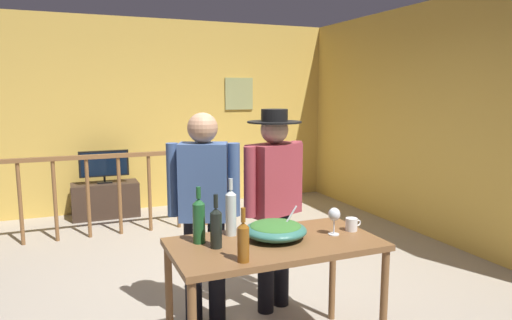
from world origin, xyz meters
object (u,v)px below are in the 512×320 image
(stair_railing, at_px, (123,184))
(person_standing_left, at_px, (204,202))
(salad_bowl, at_px, (275,229))
(wine_bottle_amber, at_px, (243,241))
(tv_console, at_px, (106,200))
(mug_white, at_px, (352,224))
(wine_glass, at_px, (334,215))
(framed_picture, at_px, (239,94))
(serving_table, at_px, (275,254))
(person_standing_right, at_px, (274,192))
(wine_bottle_clear, at_px, (231,212))
(wine_bottle_dark, at_px, (216,227))
(wine_bottle_green, at_px, (199,220))

(stair_railing, distance_m, person_standing_left, 2.56)
(salad_bowl, distance_m, wine_bottle_amber, 0.47)
(tv_console, relative_size, mug_white, 7.60)
(wine_glass, bearing_deg, tv_console, 106.10)
(salad_bowl, distance_m, wine_glass, 0.41)
(framed_picture, relative_size, wine_glass, 2.68)
(framed_picture, xyz_separation_m, wine_glass, (-0.94, -4.38, -0.78))
(stair_railing, height_order, serving_table, stair_railing)
(framed_picture, distance_m, person_standing_right, 3.93)
(person_standing_left, bearing_deg, wine_bottle_clear, 121.09)
(tv_console, xyz_separation_m, serving_table, (0.75, -4.06, 0.47))
(wine_glass, xyz_separation_m, person_standing_right, (-0.14, 0.67, 0.03))
(framed_picture, bearing_deg, wine_bottle_amber, -110.01)
(salad_bowl, height_order, wine_bottle_clear, wine_bottle_clear)
(serving_table, xyz_separation_m, person_standing_right, (0.29, 0.65, 0.25))
(framed_picture, xyz_separation_m, serving_table, (-1.36, -4.35, -1.00))
(wine_glass, relative_size, mug_white, 1.57)
(wine_bottle_dark, relative_size, wine_bottle_clear, 0.87)
(tv_console, relative_size, person_standing_right, 0.55)
(serving_table, distance_m, wine_bottle_amber, 0.46)
(wine_glass, bearing_deg, stair_railing, 107.84)
(framed_picture, relative_size, serving_table, 0.37)
(wine_bottle_green, relative_size, person_standing_left, 0.23)
(person_standing_left, xyz_separation_m, person_standing_right, (0.58, 0.00, 0.03))
(stair_railing, xyz_separation_m, salad_bowl, (0.63, -3.12, 0.23))
(stair_railing, xyz_separation_m, wine_bottle_clear, (0.38, -2.94, 0.33))
(wine_bottle_green, bearing_deg, serving_table, -19.23)
(serving_table, xyz_separation_m, mug_white, (0.59, 0.01, 0.13))
(person_standing_right, bearing_deg, wine_bottle_clear, 17.66)
(tv_console, relative_size, wine_bottle_amber, 2.86)
(wine_glass, relative_size, wine_bottle_dark, 0.55)
(wine_bottle_green, bearing_deg, wine_bottle_clear, 16.65)
(serving_table, distance_m, wine_bottle_dark, 0.45)
(framed_picture, height_order, person_standing_left, framed_picture)
(person_standing_right, bearing_deg, person_standing_left, -21.81)
(framed_picture, height_order, wine_bottle_dark, framed_picture)
(wine_bottle_dark, xyz_separation_m, wine_bottle_green, (-0.07, 0.13, 0.02))
(salad_bowl, bearing_deg, mug_white, -4.80)
(stair_railing, relative_size, person_standing_left, 1.87)
(salad_bowl, bearing_deg, wine_bottle_green, 167.72)
(framed_picture, relative_size, person_standing_right, 0.31)
(serving_table, bearing_deg, person_standing_right, 66.11)
(serving_table, height_order, mug_white, mug_white)
(wine_bottle_clear, height_order, wine_bottle_green, wine_bottle_clear)
(framed_picture, height_order, tv_console, framed_picture)
(wine_glass, xyz_separation_m, mug_white, (0.16, 0.03, -0.09))
(framed_picture, bearing_deg, wine_bottle_green, -113.48)
(wine_glass, distance_m, person_standing_right, 0.69)
(wine_glass, distance_m, wine_bottle_amber, 0.78)
(person_standing_left, relative_size, person_standing_right, 0.99)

